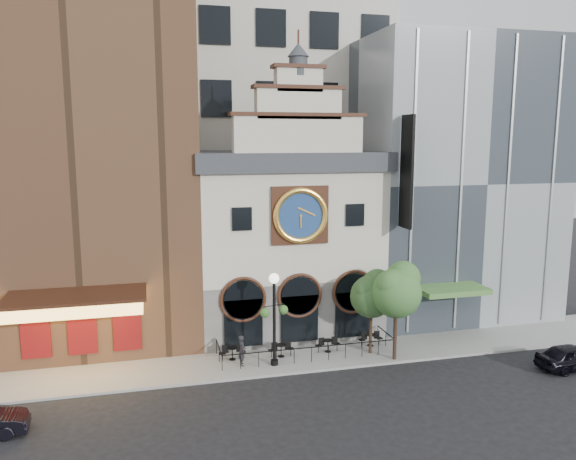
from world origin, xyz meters
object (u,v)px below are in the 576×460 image
Objects in this scene: bistro_2 at (328,345)px; lamppost at (274,309)px; bistro_3 at (370,339)px; pedestrian at (242,350)px; bistro_0 at (232,352)px; bistro_1 at (281,349)px; tree_right at (397,289)px; car_right at (573,357)px; tree_left at (372,293)px.

lamppost is at bearing -162.58° from bistro_2.
lamppost is (-3.65, -1.15, 2.93)m from bistro_2.
bistro_3 is 0.88× the size of pedestrian.
bistro_0 is 5.92m from bistro_2.
bistro_1 is 0.27× the size of tree_right.
car_right is at bearing -23.17° from bistro_2.
bistro_0 is 19.83m from car_right.
lamppost is 6.20m from tree_left.
bistro_2 is 0.88× the size of pedestrian.
tree_left is (8.01, -0.02, 2.91)m from pedestrian.
car_right is at bearing -20.56° from tree_right.
car_right reaches higher than bistro_0.
bistro_3 is 0.37× the size of car_right.
bistro_1 is (2.93, -0.26, 0.00)m from bistro_0.
tree_right is at bearing -29.66° from bistro_2.
car_right is at bearing -19.06° from bistro_1.
lamppost reaches higher than bistro_2.
tree_right is (1.04, -1.26, 0.52)m from tree_left.
tree_left is at bearing -111.54° from bistro_3.
bistro_3 is (5.93, 0.36, 0.00)m from bistro_1.
bistro_0 is at bearing -179.34° from bistro_3.
bistro_2 is 4.26m from tree_left.
bistro_1 is at bearing -176.50° from bistro_3.
pedestrian is (-5.49, -0.75, 0.43)m from bistro_2.
bistro_0 and bistro_2 have the same top height.
tree_left is (6.17, 0.38, 0.41)m from lamppost.
bistro_3 is at bearing 6.15° from bistro_2.
tree_right is at bearing -50.57° from tree_left.
car_right is 10.80m from tree_right.
lamppost is (1.84, -0.40, 2.50)m from pedestrian.
car_right is at bearing -17.01° from bistro_0.
bistro_3 is at bearing 0.66° from bistro_0.
lamppost reaches higher than pedestrian.
bistro_1 is 1.00× the size of bistro_3.
bistro_0 is at bearing 133.61° from lamppost.
bistro_2 is 4.82m from lamppost.
bistro_1 is 0.88× the size of pedestrian.
bistro_1 is 16.96m from car_right.
car_right is (18.97, -5.80, 0.12)m from bistro_0.
pedestrian is (-2.50, -0.70, 0.43)m from bistro_1.
tree_left is at bearing 129.43° from tree_right.
bistro_1 is 7.85m from tree_right.
tree_left reaches higher than car_right.
bistro_1 is 0.29× the size of lamppost.
lamppost is 7.33m from tree_right.
tree_right is at bearing -98.82° from pedestrian.
bistro_3 is (2.95, 0.32, 0.00)m from bistro_2.
tree_right is at bearing -13.31° from bistro_0.
car_right is (10.10, -5.90, 0.12)m from bistro_3.
bistro_2 is at bearing 150.34° from tree_right.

